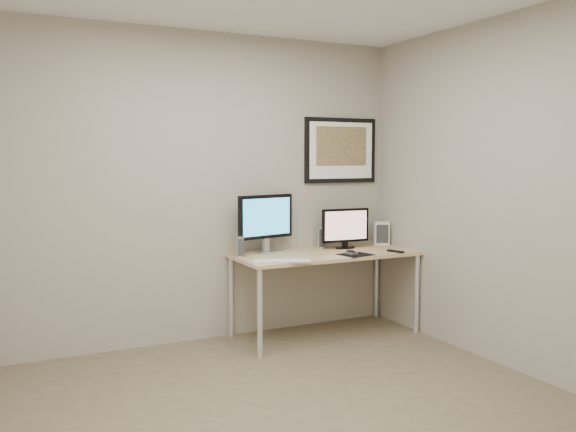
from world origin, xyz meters
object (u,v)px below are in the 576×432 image
speaker_right (321,238)px  fan_unit (381,233)px  monitor_tv (345,227)px  speaker_left (240,247)px  keyboard (282,261)px  desk (325,260)px  monitor_large (266,221)px  framed_art (341,150)px

speaker_right → fan_unit: 0.63m
monitor_tv → speaker_left: 1.04m
speaker_left → keyboard: size_ratio=0.37×
speaker_left → fan_unit: (1.47, 0.08, 0.02)m
monitor_tv → keyboard: bearing=-151.0°
speaker_right → keyboard: 0.82m
desk → speaker_left: (-0.76, 0.10, 0.15)m
monitor_large → fan_unit: (1.20, -0.02, -0.17)m
desk → monitor_large: bearing=156.9°
speaker_right → monitor_tv: bearing=-17.1°
framed_art → monitor_tv: bearing=-108.6°
desk → framed_art: 1.07m
desk → monitor_large: (-0.48, 0.20, 0.35)m
speaker_right → fan_unit: bearing=9.1°
framed_art → fan_unit: 0.88m
monitor_tv → speaker_left: (-1.03, -0.02, -0.11)m
desk → fan_unit: fan_unit is taller
desk → framed_art: size_ratio=2.13×
desk → framed_art: framed_art is taller
framed_art → monitor_large: 1.04m
framed_art → speaker_left: (-1.11, -0.23, -0.80)m
framed_art → speaker_right: size_ratio=3.82×
desk → speaker_right: 0.30m
desk → fan_unit: size_ratio=7.32×
monitor_large → fan_unit: 1.21m
speaker_left → keyboard: 0.43m
keyboard → fan_unit: bearing=43.2°
monitor_tv → framed_art: bearing=75.1°
framed_art → fan_unit: (0.37, -0.15, -0.78)m
desk → monitor_tv: 0.40m
monitor_large → speaker_left: monitor_large is taller
monitor_tv → keyboard: size_ratio=0.98×
monitor_large → speaker_left: bearing=-172.5°
keyboard → fan_unit: (1.27, 0.46, 0.10)m
framed_art → desk: bearing=-136.5°
monitor_large → framed_art: bearing=-3.7°
framed_art → speaker_right: bearing=-159.0°
desk → keyboard: (-0.55, -0.27, 0.07)m
framed_art → keyboard: size_ratio=1.58×
monitor_tv → desk: bearing=-152.7°
desk → monitor_tv: monitor_tv is taller
framed_art → fan_unit: bearing=-21.6°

